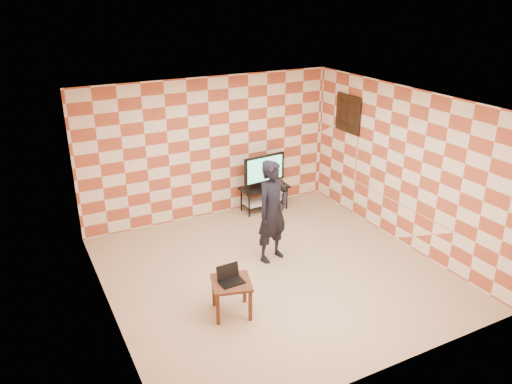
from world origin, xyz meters
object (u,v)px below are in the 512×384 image
tv (264,170)px  side_table (231,287)px  person (273,211)px  tv_stand (264,193)px

tv → side_table: size_ratio=1.40×
tv → person: 1.96m
tv_stand → person: bearing=-114.4°
tv → side_table: tv is taller
tv_stand → side_table: (-2.03, -2.85, 0.05)m
tv_stand → side_table: same height
tv_stand → person: (-0.81, -1.79, 0.49)m
tv → person: (-0.81, -1.78, -0.01)m
tv_stand → side_table: size_ratio=1.50×
tv → person: size_ratio=0.53×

